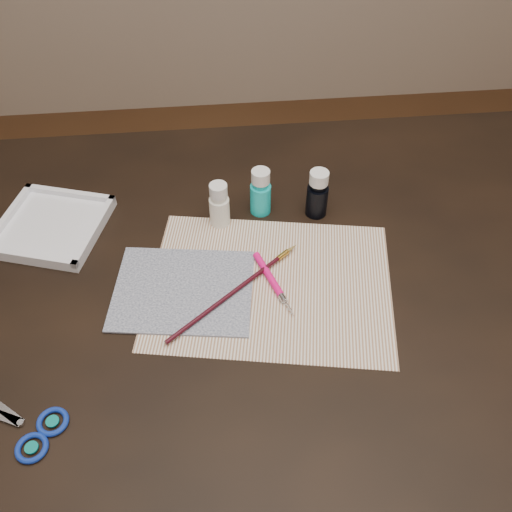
{
  "coord_description": "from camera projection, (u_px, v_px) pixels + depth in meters",
  "views": [
    {
      "loc": [
        -0.06,
        -0.64,
        1.49
      ],
      "look_at": [
        0.0,
        0.0,
        0.8
      ],
      "focal_mm": 40.0,
      "sensor_mm": 36.0,
      "label": 1
    }
  ],
  "objects": [
    {
      "name": "ground",
      "position": [
        256.0,
        461.0,
        1.53
      ],
      "size": [
        3.5,
        3.5,
        0.02
      ],
      "primitive_type": "cube",
      "color": "#422614",
      "rests_on": "ground"
    },
    {
      "name": "table",
      "position": [
        256.0,
        388.0,
        1.25
      ],
      "size": [
        1.3,
        0.9,
        0.75
      ],
      "primitive_type": "cube",
      "color": "black",
      "rests_on": "ground"
    },
    {
      "name": "paper",
      "position": [
        270.0,
        284.0,
        0.96
      ],
      "size": [
        0.45,
        0.38,
        0.0
      ],
      "primitive_type": "cube",
      "rotation": [
        0.0,
        0.0,
        -0.18
      ],
      "color": "white",
      "rests_on": "table"
    },
    {
      "name": "canvas",
      "position": [
        183.0,
        290.0,
        0.95
      ],
      "size": [
        0.25,
        0.22,
        0.0
      ],
      "primitive_type": "cube",
      "rotation": [
        0.0,
        0.0,
        -0.14
      ],
      "color": "#141F3C",
      "rests_on": "paper"
    },
    {
      "name": "paint_bottle_white",
      "position": [
        219.0,
        204.0,
        1.04
      ],
      "size": [
        0.04,
        0.04,
        0.09
      ],
      "primitive_type": "cylinder",
      "rotation": [
        0.0,
        0.0,
        -0.09
      ],
      "color": "white",
      "rests_on": "table"
    },
    {
      "name": "paint_bottle_cyan",
      "position": [
        261.0,
        192.0,
        1.06
      ],
      "size": [
        0.04,
        0.04,
        0.1
      ],
      "primitive_type": "cylinder",
      "rotation": [
        0.0,
        0.0,
        0.15
      ],
      "color": "#14C1C7",
      "rests_on": "table"
    },
    {
      "name": "paint_bottle_navy",
      "position": [
        318.0,
        193.0,
        1.05
      ],
      "size": [
        0.05,
        0.05,
        0.1
      ],
      "primitive_type": "cylinder",
      "rotation": [
        0.0,
        0.0,
        0.43
      ],
      "color": "black",
      "rests_on": "table"
    },
    {
      "name": "paintbrush",
      "position": [
        236.0,
        290.0,
        0.95
      ],
      "size": [
        0.24,
        0.2,
        0.01
      ],
      "primitive_type": null,
      "rotation": [
        0.0,
        0.0,
        0.69
      ],
      "color": "black",
      "rests_on": "canvas"
    },
    {
      "name": "craft_knife",
      "position": [
        274.0,
        284.0,
        0.96
      ],
      "size": [
        0.06,
        0.15,
        0.01
      ],
      "primitive_type": null,
      "rotation": [
        0.0,
        0.0,
        -1.25
      ],
      "color": "#FB0F7A",
      "rests_on": "paper"
    },
    {
      "name": "scissors",
      "position": [
        9.0,
        422.0,
        0.79
      ],
      "size": [
        0.2,
        0.15,
        0.01
      ],
      "primitive_type": null,
      "rotation": [
        0.0,
        0.0,
        2.7
      ],
      "color": "silver",
      "rests_on": "table"
    },
    {
      "name": "palette_tray",
      "position": [
        51.0,
        225.0,
        1.05
      ],
      "size": [
        0.23,
        0.23,
        0.02
      ],
      "primitive_type": "cube",
      "rotation": [
        0.0,
        0.0,
        -0.3
      ],
      "color": "white",
      "rests_on": "table"
    }
  ]
}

